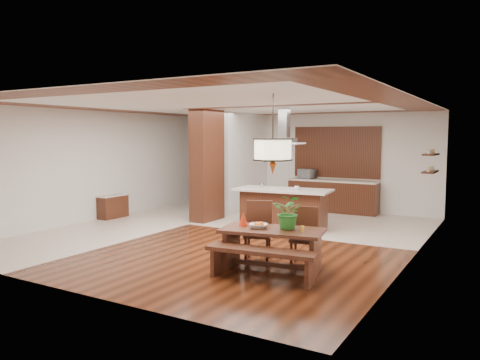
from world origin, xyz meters
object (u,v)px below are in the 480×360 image
Objects in this scene: dining_bench at (261,265)px; hallway_console at (113,207)px; foliage_plant at (289,212)px; microwave at (307,174)px; pendant_lantern at (273,134)px; dining_table at (272,240)px; fruit_bowl at (258,226)px; dining_chair_left at (258,231)px; dining_chair_right at (304,236)px; kitchen_island at (283,208)px; range_hood at (284,126)px; island_cup at (297,188)px.

hallway_console is at bearing 154.62° from dining_bench.
foliage_plant is 6.56m from microwave.
foliage_plant is (0.25, 0.12, -1.27)m from pendant_lantern.
dining_table is 5.97× the size of fruit_bowl.
dining_bench is 1.22m from dining_chair_left.
kitchen_island is (-1.70, 2.83, -0.01)m from dining_chair_right.
range_hood reaches higher than dining_chair_left.
kitchen_island is at bearing -90.00° from range_hood.
foliage_plant reaches higher than hallway_console.
microwave reaches higher than kitchen_island.
dining_chair_right reaches higher than kitchen_island.
hallway_console is at bearing -166.04° from range_hood.
island_cup is (-1.25, 3.21, 0.02)m from foliage_plant.
hallway_console is 6.36m from dining_table.
dining_chair_left is 3.10m from kitchen_island.
dining_bench is 5.87× the size of fruit_bowl.
microwave is (-2.27, 5.72, 0.60)m from dining_chair_right.
dining_table is at bearing 100.02° from dining_bench.
foliage_plant is at bearing -19.21° from hallway_console.
pendant_lantern reaches higher than kitchen_island.
fruit_bowl is (-0.47, -0.18, -0.25)m from foliage_plant.
foliage_plant reaches higher than fruit_bowl.
foliage_plant is 0.63× the size of range_hood.
foliage_plant reaches higher than dining_chair_left.
dining_table is 1.80× the size of dining_chair_right.
microwave is (3.99, 4.02, 0.78)m from hallway_console.
island_cup is (4.93, 1.06, 0.68)m from hallway_console.
fruit_bowl is 0.12× the size of kitchen_island.
dining_chair_left is at bearing 120.58° from dining_bench.
range_hood is at bearing 109.35° from dining_chair_right.
foliage_plant is (0.25, 0.12, 0.47)m from dining_table.
dining_bench is 4.15m from island_cup.
range_hood is 1.51m from island_cup.
fruit_bowl reaches higher than dining_table.
dining_bench is 4.81m from range_hood.
microwave is (-0.94, 2.96, 0.09)m from island_cup.
fruit_bowl is 0.59× the size of microwave.
dining_chair_left is at bearing -79.07° from kitchen_island.
dining_chair_right reaches higher than fruit_bowl.
foliage_plant is at bearing 26.08° from dining_table.
pendant_lantern is at bearing -54.13° from microwave.
hallway_console is 0.50× the size of dining_bench.
dining_bench is 1.21m from dining_chair_right.
dining_chair_right is 3.11m from island_cup.
dining_table is 3.67m from kitchen_island.
dining_bench is at bearing -80.35° from dining_chair_left.
dining_chair_left reaches higher than hallway_console.
microwave is at bearing 105.14° from fruit_bowl.
dining_chair_left is at bearing -80.07° from island_cup.
pendant_lantern is 1.46× the size of range_hood.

